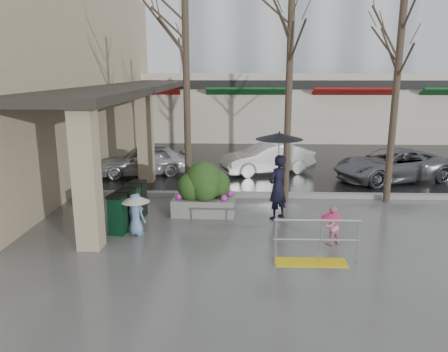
# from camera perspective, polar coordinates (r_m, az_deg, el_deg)

# --- Properties ---
(ground) EXTENTS (120.00, 120.00, 0.00)m
(ground) POSITION_cam_1_polar(r_m,az_deg,el_deg) (11.13, 3.59, -8.54)
(ground) COLOR #51514F
(ground) RESTS_ON ground
(street_asphalt) EXTENTS (120.00, 36.00, 0.01)m
(street_asphalt) POSITION_cam_1_polar(r_m,az_deg,el_deg) (32.58, 2.66, 6.24)
(street_asphalt) COLOR black
(street_asphalt) RESTS_ON ground
(curb) EXTENTS (120.00, 0.30, 0.15)m
(curb) POSITION_cam_1_polar(r_m,az_deg,el_deg) (14.89, 3.23, -2.45)
(curb) COLOR gray
(curb) RESTS_ON ground
(near_building) EXTENTS (6.00, 18.00, 8.00)m
(near_building) POSITION_cam_1_polar(r_m,az_deg,el_deg) (20.26, -23.82, 11.96)
(near_building) COLOR tan
(near_building) RESTS_ON ground
(canopy_slab) EXTENTS (2.80, 18.00, 0.25)m
(canopy_slab) POSITION_cam_1_polar(r_m,az_deg,el_deg) (18.86, -11.91, 11.62)
(canopy_slab) COLOR #2D2823
(canopy_slab) RESTS_ON pillar_front
(pillar_front) EXTENTS (0.55, 0.55, 3.50)m
(pillar_front) POSITION_cam_1_polar(r_m,az_deg,el_deg) (10.73, -17.50, -0.20)
(pillar_front) COLOR tan
(pillar_front) RESTS_ON ground
(pillar_back) EXTENTS (0.55, 0.55, 3.50)m
(pillar_back) POSITION_cam_1_polar(r_m,az_deg,el_deg) (16.87, -10.23, 5.09)
(pillar_back) COLOR tan
(pillar_back) RESTS_ON ground
(storefront_row) EXTENTS (34.00, 6.74, 4.00)m
(storefront_row) POSITION_cam_1_polar(r_m,az_deg,el_deg) (28.45, 6.87, 9.15)
(storefront_row) COLOR beige
(storefront_row) RESTS_ON ground
(handrail) EXTENTS (1.90, 0.50, 1.03)m
(handrail) POSITION_cam_1_polar(r_m,az_deg,el_deg) (10.02, 11.70, -9.10)
(handrail) COLOR yellow
(handrail) RESTS_ON ground
(tree_west) EXTENTS (3.20, 3.20, 6.80)m
(tree_west) POSITION_cam_1_polar(r_m,az_deg,el_deg) (14.04, -5.03, 17.21)
(tree_west) COLOR #382B21
(tree_west) RESTS_ON ground
(tree_midwest) EXTENTS (3.20, 3.20, 7.00)m
(tree_midwest) POSITION_cam_1_polar(r_m,az_deg,el_deg) (14.02, 8.71, 17.73)
(tree_midwest) COLOR #382B21
(tree_midwest) RESTS_ON ground
(tree_mideast) EXTENTS (3.20, 3.20, 6.50)m
(tree_mideast) POSITION_cam_1_polar(r_m,az_deg,el_deg) (14.73, 21.99, 15.27)
(tree_mideast) COLOR #382B21
(tree_mideast) RESTS_ON ground
(woman) EXTENTS (1.35, 1.35, 2.55)m
(woman) POSITION_cam_1_polar(r_m,az_deg,el_deg) (12.46, 7.10, 0.90)
(woman) COLOR black
(woman) RESTS_ON ground
(child_pink) EXTENTS (0.58, 0.55, 0.96)m
(child_pink) POSITION_cam_1_polar(r_m,az_deg,el_deg) (11.10, 13.86, -5.94)
(child_pink) COLOR pink
(child_pink) RESTS_ON ground
(child_blue) EXTENTS (0.75, 0.75, 1.12)m
(child_blue) POSITION_cam_1_polar(r_m,az_deg,el_deg) (11.57, -11.46, -4.27)
(child_blue) COLOR #668DB6
(child_blue) RESTS_ON ground
(planter) EXTENTS (1.87, 1.09, 1.61)m
(planter) POSITION_cam_1_polar(r_m,az_deg,el_deg) (12.93, -2.62, -1.76)
(planter) COLOR gray
(planter) RESTS_ON ground
(news_boxes) EXTENTS (0.69, 1.94, 1.06)m
(news_boxes) POSITION_cam_1_polar(r_m,az_deg,el_deg) (12.43, -12.33, -3.85)
(news_boxes) COLOR #0B321D
(news_boxes) RESTS_ON ground
(car_a) EXTENTS (3.96, 2.42, 1.26)m
(car_a) POSITION_cam_1_polar(r_m,az_deg,el_deg) (18.16, -10.41, 2.09)
(car_a) COLOR silver
(car_a) RESTS_ON ground
(car_b) EXTENTS (4.05, 2.53, 1.26)m
(car_b) POSITION_cam_1_polar(r_m,az_deg,el_deg) (18.28, 5.69, 2.32)
(car_b) COLOR silver
(car_b) RESTS_ON ground
(car_c) EXTENTS (4.96, 3.39, 1.26)m
(car_c) POSITION_cam_1_polar(r_m,az_deg,el_deg) (18.14, 21.07, 1.38)
(car_c) COLOR slate
(car_c) RESTS_ON ground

